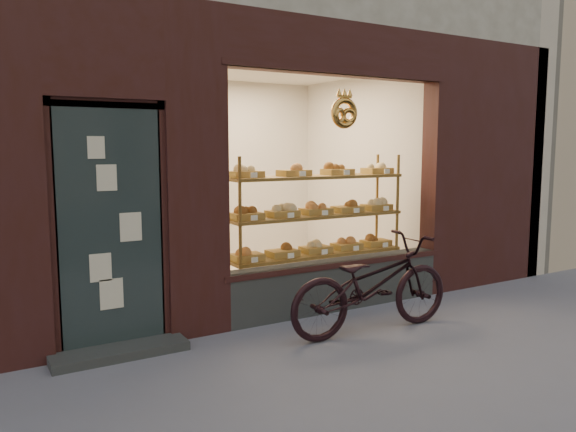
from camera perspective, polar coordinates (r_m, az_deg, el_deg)
ground at (r=4.60m, az=16.28°, el=-16.25°), size 90.00×90.00×0.00m
neighbor_right at (r=15.46m, az=26.83°, el=16.39°), size 12.00×7.00×9.00m
display_shelf at (r=6.54m, az=2.85°, el=-1.19°), size 2.20×0.45×1.70m
bicycle at (r=5.53m, az=8.51°, el=-6.89°), size 1.82×0.71×0.94m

